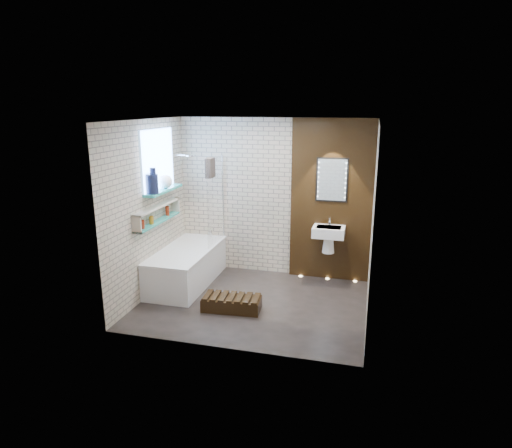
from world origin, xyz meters
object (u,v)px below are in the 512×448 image
(led_mirror, at_px, (332,180))
(bath_screen, at_px, (216,201))
(bathtub, at_px, (187,266))
(washbasin, at_px, (329,235))
(walnut_step, at_px, (232,304))

(led_mirror, bearing_deg, bath_screen, -169.34)
(bathtub, bearing_deg, washbasin, 16.01)
(walnut_step, bearing_deg, bathtub, 142.82)
(bathtub, distance_m, led_mirror, 2.68)
(bathtub, height_order, bath_screen, bath_screen)
(bathtub, height_order, walnut_step, bathtub)
(bath_screen, xyz_separation_m, washbasin, (1.82, 0.18, -0.49))
(washbasin, bearing_deg, bath_screen, -174.22)
(bath_screen, xyz_separation_m, walnut_step, (0.63, -1.19, -1.19))
(bath_screen, bearing_deg, led_mirror, 10.66)
(bath_screen, relative_size, led_mirror, 2.00)
(bathtub, distance_m, washbasin, 2.32)
(led_mirror, xyz_separation_m, walnut_step, (-1.19, -1.53, -1.56))
(led_mirror, distance_m, walnut_step, 2.49)
(bath_screen, bearing_deg, bathtub, -128.90)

